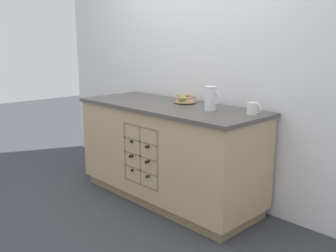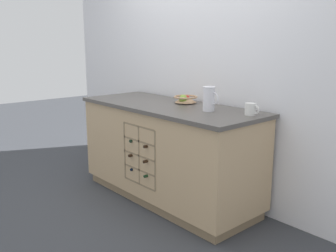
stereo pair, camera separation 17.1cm
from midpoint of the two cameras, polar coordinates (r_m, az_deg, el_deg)
name	(u,v)px [view 1 (the left image)]	position (r m, az deg, el deg)	size (l,w,h in m)	color
ground_plane	(168,197)	(3.73, -1.34, -10.85)	(14.00, 14.00, 0.00)	#383A3F
back_wall	(198,64)	(3.72, 3.32, 9.38)	(4.40, 0.06, 2.55)	white
kitchen_island	(168,152)	(3.56, -1.41, -3.96)	(1.89, 0.75, 0.92)	#8B7354
fruit_bowl	(185,99)	(3.55, 1.21, 4.21)	(0.22, 0.22, 0.09)	tan
white_pitcher	(211,98)	(3.15, 5.00, 4.26)	(0.16, 0.11, 0.21)	white
ceramic_mug	(253,108)	(3.05, 11.27, 2.64)	(0.13, 0.09, 0.09)	white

